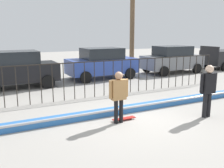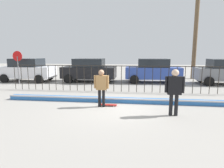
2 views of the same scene
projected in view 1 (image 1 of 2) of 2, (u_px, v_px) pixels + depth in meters
name	position (u px, v px, depth m)	size (l,w,h in m)	color
ground_plane	(134.00, 119.00, 8.39)	(60.00, 60.00, 0.00)	#9E9991
bowl_coping_ledge	(123.00, 110.00, 9.01)	(11.00, 0.41, 0.27)	#2D6BB7
perimeter_fence	(94.00, 75.00, 11.07)	(14.04, 0.04, 1.61)	black
skateboarder	(119.00, 93.00, 7.83)	(0.67, 0.25, 1.66)	black
skateboard	(124.00, 119.00, 8.26)	(0.80, 0.20, 0.07)	#A51E19
camera_operator	(208.00, 86.00, 8.39)	(0.72, 0.27, 1.79)	black
parked_car_black	(15.00, 69.00, 12.97)	(4.30, 2.12, 1.90)	black
parked_car_blue	(102.00, 63.00, 15.56)	(4.30, 2.12, 1.90)	#2D479E
parked_car_gray	(172.00, 59.00, 17.69)	(4.30, 2.12, 1.90)	slate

